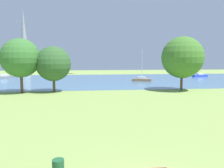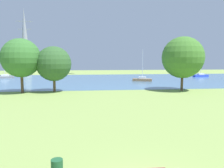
% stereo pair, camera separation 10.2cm
% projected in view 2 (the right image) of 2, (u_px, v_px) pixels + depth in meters
% --- Properties ---
extents(ground_plane, '(160.00, 160.00, 0.00)m').
position_uv_depth(ground_plane, '(105.00, 98.00, 30.81)').
color(ground_plane, '#7F994C').
extents(litter_bin, '(0.56, 0.56, 0.80)m').
position_uv_depth(litter_bin, '(57.00, 168.00, 10.31)').
color(litter_bin, '#1E512D').
rests_on(litter_bin, ground).
extents(water_surface, '(140.00, 40.00, 0.02)m').
position_uv_depth(water_surface, '(97.00, 80.00, 58.46)').
color(water_surface, teal).
rests_on(water_surface, ground).
extents(sailboat_brown, '(5.03, 3.01, 8.04)m').
position_uv_depth(sailboat_brown, '(142.00, 79.00, 55.02)').
color(sailboat_brown, brown).
rests_on(sailboat_brown, water_surface).
extents(sailboat_gray, '(5.00, 2.43, 5.82)m').
position_uv_depth(sailboat_gray, '(5.00, 77.00, 63.08)').
color(sailboat_gray, gray).
rests_on(sailboat_gray, water_surface).
extents(sailboat_blue, '(4.96, 2.17, 5.26)m').
position_uv_depth(sailboat_blue, '(201.00, 75.00, 68.64)').
color(sailboat_blue, blue).
rests_on(sailboat_blue, water_surface).
extents(tree_west_far, '(6.30, 6.30, 8.86)m').
position_uv_depth(tree_west_far, '(21.00, 58.00, 35.20)').
color(tree_west_far, brown).
rests_on(tree_west_far, ground).
extents(tree_west_near, '(5.83, 5.83, 7.67)m').
position_uv_depth(tree_west_near, '(54.00, 64.00, 36.39)').
color(tree_west_near, brown).
rests_on(tree_west_near, ground).
extents(tree_east_near, '(7.23, 7.23, 9.43)m').
position_uv_depth(tree_east_near, '(183.00, 57.00, 37.80)').
color(tree_east_near, brown).
rests_on(tree_east_near, ground).
extents(electricity_pylon, '(6.40, 4.40, 25.48)m').
position_uv_depth(electricity_pylon, '(25.00, 41.00, 86.43)').
color(electricity_pylon, gray).
rests_on(electricity_pylon, ground).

